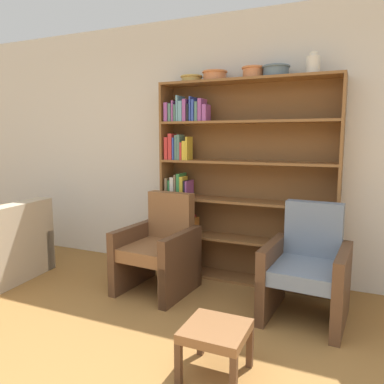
# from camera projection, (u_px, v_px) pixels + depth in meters

# --- Properties ---
(wall_back) EXTENTS (12.00, 0.06, 2.75)m
(wall_back) POSITION_uv_depth(u_px,v_px,m) (264.00, 148.00, 3.86)
(wall_back) COLOR silver
(wall_back) RESTS_ON ground
(bookshelf) EXTENTS (1.81, 0.30, 2.05)m
(bookshelf) POSITION_uv_depth(u_px,v_px,m) (230.00, 183.00, 3.88)
(bookshelf) COLOR brown
(bookshelf) RESTS_ON ground
(bowl_olive) EXTENTS (0.23, 0.23, 0.07)m
(bowl_olive) POSITION_uv_depth(u_px,v_px,m) (192.00, 79.00, 3.88)
(bowl_olive) COLOR tan
(bowl_olive) RESTS_ON bookshelf
(bowl_cream) EXTENTS (0.25, 0.25, 0.10)m
(bowl_cream) POSITION_uv_depth(u_px,v_px,m) (215.00, 75.00, 3.77)
(bowl_cream) COLOR #C67547
(bowl_cream) RESTS_ON bookshelf
(bowl_terracotta) EXTENTS (0.22, 0.22, 0.11)m
(bowl_terracotta) POSITION_uv_depth(u_px,v_px,m) (253.00, 72.00, 3.61)
(bowl_terracotta) COLOR #C67547
(bowl_terracotta) RESTS_ON bookshelf
(bowl_slate) EXTENTS (0.26, 0.26, 0.10)m
(bowl_slate) POSITION_uv_depth(u_px,v_px,m) (276.00, 71.00, 3.53)
(bowl_slate) COLOR slate
(bowl_slate) RESTS_ON bookshelf
(vase_tall) EXTENTS (0.12, 0.12, 0.20)m
(vase_tall) POSITION_uv_depth(u_px,v_px,m) (313.00, 65.00, 3.39)
(vase_tall) COLOR silver
(vase_tall) RESTS_ON bookshelf
(armchair_leather) EXTENTS (0.69, 0.73, 0.94)m
(armchair_leather) POSITION_uv_depth(u_px,v_px,m) (159.00, 249.00, 3.65)
(armchair_leather) COLOR brown
(armchair_leather) RESTS_ON ground
(armchair_cushioned) EXTENTS (0.68, 0.72, 0.94)m
(armchair_cushioned) POSITION_uv_depth(u_px,v_px,m) (307.00, 269.00, 3.10)
(armchair_cushioned) COLOR brown
(armchair_cushioned) RESTS_ON ground
(footstool) EXTENTS (0.39, 0.39, 0.33)m
(footstool) POSITION_uv_depth(u_px,v_px,m) (216.00, 335.00, 2.32)
(footstool) COLOR brown
(footstool) RESTS_ON ground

